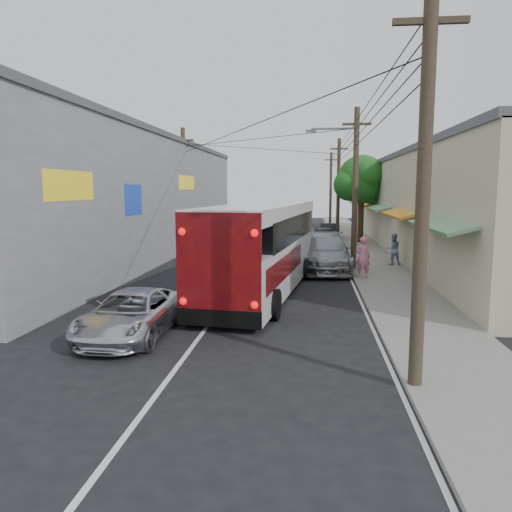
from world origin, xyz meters
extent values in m
plane|color=black|center=(0.00, 0.00, 0.00)|extent=(120.00, 120.00, 0.00)
cube|color=slate|center=(6.50, 20.00, 0.06)|extent=(3.00, 80.00, 0.12)
cube|color=#BEB297|center=(11.00, 22.00, 3.00)|extent=(6.00, 40.00, 6.00)
cube|color=#4C4C51|center=(11.00, 22.00, 6.10)|extent=(6.20, 40.00, 0.30)
cube|color=#1B7D2B|center=(7.70, 6.00, 2.90)|extent=(1.39, 6.00, 0.46)
cube|color=#D85219|center=(7.70, 14.00, 2.90)|extent=(1.39, 6.00, 0.46)
cube|color=#1B7D2B|center=(7.70, 22.00, 2.90)|extent=(1.39, 6.00, 0.46)
cube|color=#D85219|center=(7.70, 30.00, 2.90)|extent=(1.39, 6.00, 0.46)
cube|color=#1B7D2B|center=(7.70, 38.00, 2.90)|extent=(1.39, 6.00, 0.46)
cube|color=gray|center=(-8.50, 18.00, 3.50)|extent=(7.00, 36.00, 7.00)
cube|color=#4C4C51|center=(-8.50, 18.00, 7.10)|extent=(7.20, 36.00, 0.30)
cube|color=yellow|center=(-5.05, 4.00, 4.20)|extent=(0.12, 3.50, 1.00)
cube|color=#1433A5|center=(-5.05, 10.00, 3.60)|extent=(0.12, 2.20, 1.40)
cube|color=yellow|center=(-5.05, 20.00, 4.50)|extent=(0.12, 4.00, 0.90)
cylinder|color=#473828|center=(5.20, -2.00, 4.00)|extent=(0.28, 0.28, 8.00)
cube|color=#473828|center=(5.20, -2.00, 7.20)|extent=(1.40, 0.12, 0.12)
cylinder|color=#473828|center=(5.20, 13.00, 4.00)|extent=(0.28, 0.28, 8.00)
cube|color=#473828|center=(5.20, 13.00, 7.20)|extent=(1.40, 0.12, 0.12)
cylinder|color=#473828|center=(5.20, 28.00, 4.00)|extent=(0.28, 0.28, 8.00)
cube|color=#473828|center=(5.20, 28.00, 7.20)|extent=(1.40, 0.12, 0.12)
cylinder|color=#473828|center=(5.20, 43.00, 4.00)|extent=(0.28, 0.28, 8.00)
cube|color=#473828|center=(5.20, 43.00, 7.20)|extent=(1.40, 0.12, 0.12)
cylinder|color=#473828|center=(-5.20, 20.00, 4.00)|extent=(0.28, 0.28, 8.00)
cube|color=#473828|center=(-5.20, 20.00, 7.20)|extent=(1.40, 0.12, 0.12)
cylinder|color=#59595E|center=(4.10, 13.00, 7.00)|extent=(2.20, 0.10, 0.10)
cube|color=#59595E|center=(3.00, 13.00, 6.90)|extent=(0.50, 0.18, 0.12)
cylinder|color=#3F2B19|center=(6.80, 26.00, 2.00)|extent=(0.44, 0.44, 4.00)
sphere|color=#124514|center=(6.80, 26.00, 4.80)|extent=(3.60, 3.60, 3.60)
sphere|color=#124514|center=(7.80, 26.60, 4.20)|extent=(2.60, 2.60, 2.60)
sphere|color=#124514|center=(5.90, 25.60, 4.40)|extent=(2.40, 2.40, 2.40)
sphere|color=#124514|center=(7.20, 25.00, 5.20)|extent=(2.20, 2.20, 2.20)
sphere|color=#124514|center=(6.50, 26.90, 5.00)|extent=(2.00, 2.00, 2.00)
cube|color=silver|center=(1.20, 7.46, 1.15)|extent=(3.92, 12.21, 1.90)
cube|color=black|center=(1.26, 7.96, 2.55)|extent=(3.70, 10.23, 1.00)
cube|color=silver|center=(1.20, 7.46, 3.25)|extent=(3.92, 12.21, 0.50)
cube|color=#6A0F09|center=(0.48, 1.49, 2.00)|extent=(2.47, 0.38, 2.90)
cube|color=black|center=(0.48, 1.49, 0.45)|extent=(2.49, 0.40, 0.50)
sphere|color=red|center=(-0.57, 1.58, 0.90)|extent=(0.22, 0.22, 0.22)
sphere|color=red|center=(1.52, 1.33, 0.90)|extent=(0.22, 0.22, 0.22)
sphere|color=red|center=(-0.57, 1.58, 2.90)|extent=(0.22, 0.22, 0.22)
sphere|color=red|center=(1.52, 1.33, 2.90)|extent=(0.22, 0.22, 0.22)
cylinder|color=black|center=(-0.55, 3.44, 0.50)|extent=(0.42, 1.03, 1.00)
cylinder|color=black|center=(1.94, 3.14, 0.50)|extent=(0.42, 1.03, 1.00)
cylinder|color=black|center=(0.32, 10.59, 0.50)|extent=(0.42, 1.03, 1.00)
cylinder|color=black|center=(2.80, 10.29, 0.50)|extent=(0.42, 1.03, 1.00)
cylinder|color=black|center=(0.50, 12.08, 0.50)|extent=(0.42, 1.03, 1.00)
cylinder|color=black|center=(2.98, 11.78, 0.50)|extent=(0.42, 1.03, 1.00)
imported|color=silver|center=(-1.89, 1.00, 0.63)|extent=(2.24, 4.61, 1.26)
imported|color=#989AA0|center=(3.80, 13.00, 0.90)|extent=(2.51, 6.17, 1.79)
imported|color=#252429|center=(4.09, 24.13, 0.68)|extent=(1.87, 4.11, 1.37)
imported|color=black|center=(4.60, 28.84, 0.65)|extent=(1.90, 4.10, 1.30)
imported|color=pink|center=(5.40, 10.50, 1.05)|extent=(0.72, 0.50, 1.86)
imported|color=#8498C1|center=(7.40, 14.60, 0.94)|extent=(0.90, 0.75, 1.65)
camera|label=1|loc=(3.01, -12.10, 4.09)|focal=35.00mm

